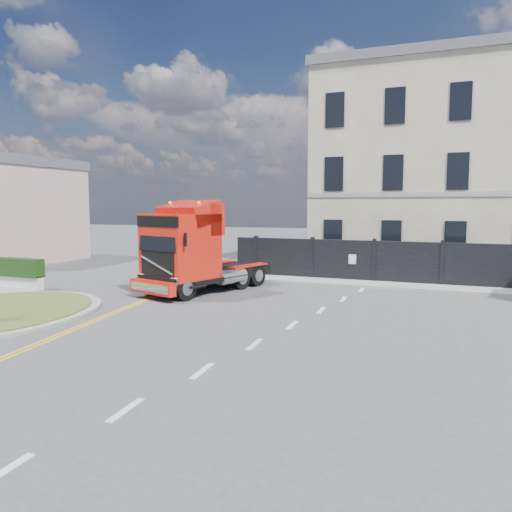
% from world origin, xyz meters
% --- Properties ---
extents(ground, '(120.00, 120.00, 0.00)m').
position_xyz_m(ground, '(0.00, 0.00, 0.00)').
color(ground, '#424244').
rests_on(ground, ground).
extents(hoarding_fence, '(18.80, 0.25, 2.00)m').
position_xyz_m(hoarding_fence, '(6.55, 9.00, 1.00)').
color(hoarding_fence, black).
rests_on(hoarding_fence, ground).
extents(georgian_building, '(12.30, 10.30, 12.80)m').
position_xyz_m(georgian_building, '(6.00, 16.50, 5.77)').
color(georgian_building, beige).
rests_on(georgian_building, ground).
extents(pavement_far, '(20.00, 1.60, 0.12)m').
position_xyz_m(pavement_far, '(6.00, 8.10, 0.06)').
color(pavement_far, gray).
rests_on(pavement_far, ground).
extents(truck, '(4.01, 6.65, 3.74)m').
position_xyz_m(truck, '(-2.68, 3.40, 1.68)').
color(truck, black).
rests_on(truck, ground).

